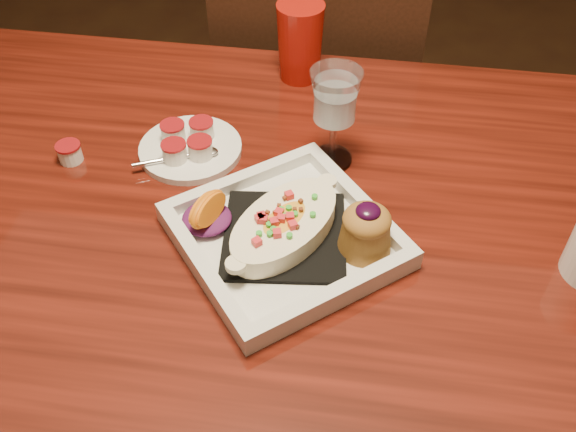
# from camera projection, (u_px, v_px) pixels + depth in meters

# --- Properties ---
(table) EXTENTS (1.50, 0.90, 0.75)m
(table) POSITION_uv_depth(u_px,v_px,m) (270.00, 282.00, 0.91)
(table) COLOR maroon
(table) RESTS_ON floor
(chair_far) EXTENTS (0.42, 0.42, 0.93)m
(chair_far) POSITION_uv_depth(u_px,v_px,m) (319.00, 106.00, 1.45)
(chair_far) COLOR black
(chair_far) RESTS_ON floor
(plate) EXTENTS (0.35, 0.35, 0.08)m
(plate) POSITION_uv_depth(u_px,v_px,m) (294.00, 231.00, 0.81)
(plate) COLOR white
(plate) RESTS_ON table
(goblet) EXTENTS (0.07, 0.07, 0.15)m
(goblet) POSITION_uv_depth(u_px,v_px,m) (335.00, 102.00, 0.87)
(goblet) COLOR silver
(goblet) RESTS_ON table
(saucer) EXTENTS (0.15, 0.15, 0.10)m
(saucer) POSITION_uv_depth(u_px,v_px,m) (188.00, 146.00, 0.95)
(saucer) COLOR white
(saucer) RESTS_ON table
(creamer_loose) EXTENTS (0.04, 0.04, 0.03)m
(creamer_loose) POSITION_uv_depth(u_px,v_px,m) (70.00, 152.00, 0.93)
(creamer_loose) COLOR white
(creamer_loose) RESTS_ON table
(red_tumbler) EXTENTS (0.08, 0.08, 0.13)m
(red_tumbler) POSITION_uv_depth(u_px,v_px,m) (300.00, 42.00, 1.05)
(red_tumbler) COLOR #AC150C
(red_tumbler) RESTS_ON table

